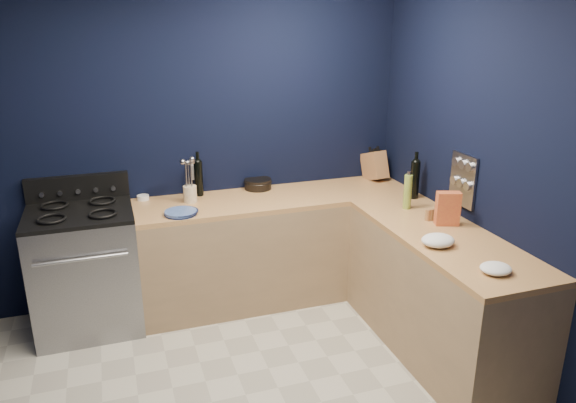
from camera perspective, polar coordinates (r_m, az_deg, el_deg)
name	(u,v)px	position (r m, az deg, el deg)	size (l,w,h in m)	color
wall_back	(195,145)	(4.56, -9.69, 5.80)	(3.50, 0.02, 2.60)	black
wall_right	(522,185)	(3.72, 23.19, 1.57)	(0.02, 3.50, 2.60)	black
cab_back	(277,249)	(4.66, -1.13, -4.93)	(2.30, 0.63, 0.86)	#987854
top_back	(277,198)	(4.50, -1.16, 0.32)	(2.30, 0.63, 0.04)	#905D31
cab_right	(439,296)	(4.06, 15.45, -9.46)	(0.63, 1.67, 0.86)	#987854
top_right	(445,237)	(3.87, 16.02, -3.58)	(0.63, 1.67, 0.04)	#905D31
gas_range	(86,272)	(4.46, -20.29, -6.88)	(0.76, 0.66, 0.92)	gray
oven_door	(86,292)	(4.18, -20.33, -8.81)	(0.59, 0.02, 0.42)	black
cooktop	(79,213)	(4.29, -21.00, -1.14)	(0.76, 0.66, 0.03)	black
backguard	(78,188)	(4.54, -21.07, 1.34)	(0.76, 0.06, 0.20)	black
spice_panel	(463,180)	(4.15, 17.80, 2.13)	(0.02, 0.28, 0.38)	gray
wall_outlet	(197,172)	(4.59, -9.50, 3.06)	(0.09, 0.02, 0.13)	white
plate_stack	(181,213)	(4.15, -11.13, -1.16)	(0.24, 0.24, 0.03)	#3A588C
ramekin	(143,198)	(4.55, -14.88, 0.40)	(0.10, 0.10, 0.04)	white
utensil_crock	(190,194)	(4.40, -10.17, 0.78)	(0.11, 0.11, 0.13)	beige
wine_bottle_back	(199,178)	(4.53, -9.31, 2.38)	(0.07, 0.07, 0.29)	black
lemon_basket	(258,184)	(4.68, -3.16, 1.85)	(0.23, 0.23, 0.09)	black
knife_block	(374,166)	(4.99, 9.01, 3.71)	(0.13, 0.22, 0.25)	#905E34
wine_bottle_right	(415,180)	(4.52, 13.07, 2.20)	(0.07, 0.07, 0.30)	black
oil_bottle	(408,192)	(4.26, 12.37, 0.99)	(0.06, 0.06, 0.27)	olive
spice_jar_near	(431,214)	(4.08, 14.68, -1.32)	(0.04, 0.04, 0.09)	olive
spice_jar_far	(428,215)	(4.07, 14.38, -1.37)	(0.04, 0.04, 0.08)	olive
crouton_bag	(448,209)	(4.00, 16.32, -0.71)	(0.16, 0.08, 0.24)	#AB202E
towel_front	(438,240)	(3.65, 15.37, -3.93)	(0.22, 0.19, 0.08)	white
towel_end	(496,268)	(3.39, 20.85, -6.54)	(0.19, 0.17, 0.06)	white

